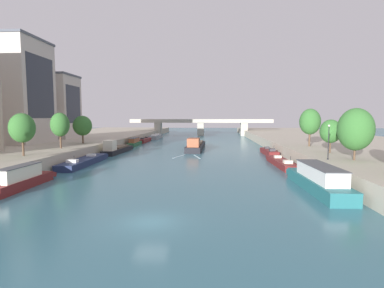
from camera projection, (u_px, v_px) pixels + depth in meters
ground_plane at (151, 222)px, 22.68m from camera, size 400.00×400.00×0.00m
quay_left at (57, 143)px, 79.59m from camera, size 36.00×170.00×2.31m
quay_right at (338, 144)px, 74.88m from camera, size 36.00×170.00×2.31m
barge_midriver at (196, 145)px, 73.57m from camera, size 4.20×21.08×3.18m
wake_behind_barge at (188, 157)px, 60.22m from camera, size 5.60×5.98×0.03m
moored_boat_left_upstream at (23, 179)px, 33.38m from camera, size 1.84×10.52×2.62m
moored_boat_left_end at (84, 161)px, 50.16m from camera, size 3.13×16.03×2.10m
moored_boat_left_near at (117, 149)px, 66.31m from camera, size 3.10×14.96×3.14m
moored_boat_left_far at (135, 142)px, 83.03m from camera, size 2.14×10.82×2.25m
moored_boat_left_midway at (145, 140)px, 95.19m from camera, size 1.95×11.97×2.24m
moored_boat_left_lone at (156, 137)px, 110.96m from camera, size 3.16×16.17×2.45m
moored_boat_right_second at (318, 179)px, 32.44m from camera, size 3.16×14.47×2.87m
moored_boat_right_end at (281, 163)px, 48.93m from camera, size 2.67×13.33×2.07m
moored_boat_right_near at (269, 152)px, 63.40m from camera, size 2.28×10.53×2.19m
tree_left_distant at (22, 128)px, 43.19m from camera, size 3.58×3.58×6.24m
tree_left_second at (60, 125)px, 53.68m from camera, size 3.31×3.31×6.45m
tree_left_third at (82, 126)px, 64.08m from camera, size 3.97×3.97×5.95m
tree_right_past_mid at (356, 129)px, 38.80m from camera, size 4.49×4.49×6.83m
tree_right_midway at (331, 131)px, 46.83m from camera, size 3.27×3.27×5.28m
tree_right_third at (310, 122)px, 57.17m from camera, size 3.92×3.92×7.26m
lamppost_right_bank at (329, 141)px, 39.35m from camera, size 0.28×0.28×4.66m
building_left_tall at (14, 91)px, 63.55m from camera, size 12.32×12.70×22.22m
building_left_corner at (53, 107)px, 79.37m from camera, size 11.44×10.30×16.87m
bridge_far at (201, 125)px, 128.32m from camera, size 61.06×4.40×7.06m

